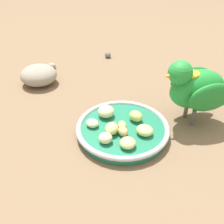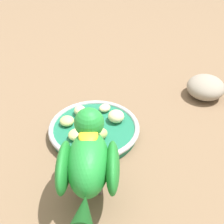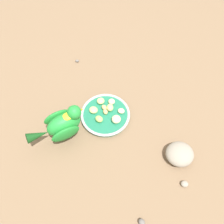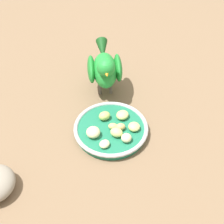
% 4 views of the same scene
% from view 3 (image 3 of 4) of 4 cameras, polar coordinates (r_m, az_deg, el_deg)
% --- Properties ---
extents(ground_plane, '(4.00, 4.00, 0.00)m').
position_cam_3_polar(ground_plane, '(0.91, -1.96, 0.21)').
color(ground_plane, '#7A6047').
extents(feeding_bowl, '(0.20, 0.20, 0.02)m').
position_cam_3_polar(feeding_bowl, '(0.88, -1.71, -0.73)').
color(feeding_bowl, '#1E7251').
rests_on(feeding_bowl, ground_plane).
extents(apple_piece_0, '(0.03, 0.03, 0.02)m').
position_cam_3_polar(apple_piece_0, '(0.88, -2.31, 1.37)').
color(apple_piece_0, tan).
rests_on(apple_piece_0, feeding_bowl).
extents(apple_piece_1, '(0.03, 0.03, 0.02)m').
position_cam_3_polar(apple_piece_1, '(0.87, -1.70, 0.10)').
color(apple_piece_1, tan).
rests_on(apple_piece_1, feeding_bowl).
extents(apple_piece_2, '(0.04, 0.04, 0.02)m').
position_cam_3_polar(apple_piece_2, '(0.88, -4.76, 0.53)').
color(apple_piece_2, '#C6D17A').
rests_on(apple_piece_2, feeding_bowl).
extents(apple_piece_3, '(0.03, 0.03, 0.02)m').
position_cam_3_polar(apple_piece_3, '(0.88, -0.49, 1.34)').
color(apple_piece_3, '#C6D17A').
rests_on(apple_piece_3, feeding_bowl).
extents(apple_piece_4, '(0.04, 0.04, 0.02)m').
position_cam_3_polar(apple_piece_4, '(0.85, -3.33, -1.79)').
color(apple_piece_4, '#B2CC66').
rests_on(apple_piece_4, feeding_bowl).
extents(apple_piece_5, '(0.04, 0.04, 0.02)m').
position_cam_3_polar(apple_piece_5, '(0.90, -2.91, 2.84)').
color(apple_piece_5, '#C6D17A').
rests_on(apple_piece_5, feeding_bowl).
extents(apple_piece_6, '(0.03, 0.03, 0.02)m').
position_cam_3_polar(apple_piece_6, '(0.90, -0.11, 2.67)').
color(apple_piece_6, beige).
rests_on(apple_piece_6, feeding_bowl).
extents(apple_piece_7, '(0.05, 0.05, 0.03)m').
position_cam_3_polar(apple_piece_7, '(0.85, 1.08, -1.85)').
color(apple_piece_7, beige).
rests_on(apple_piece_7, feeding_bowl).
extents(apple_piece_8, '(0.03, 0.03, 0.02)m').
position_cam_3_polar(apple_piece_8, '(0.88, 2.36, 0.28)').
color(apple_piece_8, beige).
rests_on(apple_piece_8, feeding_bowl).
extents(parrot, '(0.20, 0.15, 0.15)m').
position_cam_3_polar(parrot, '(0.80, -12.52, -3.03)').
color(parrot, '#59544C').
rests_on(parrot, ground_plane).
extents(rock_large, '(0.12, 0.11, 0.05)m').
position_cam_3_polar(rock_large, '(0.83, 16.91, -10.24)').
color(rock_large, gray).
rests_on(rock_large, ground_plane).
extents(pebble_0, '(0.02, 0.01, 0.01)m').
position_cam_3_polar(pebble_0, '(1.09, -8.91, 12.79)').
color(pebble_0, slate).
rests_on(pebble_0, ground_plane).
extents(pebble_1, '(0.03, 0.02, 0.02)m').
position_cam_3_polar(pebble_1, '(0.82, 18.05, -17.08)').
color(pebble_1, gray).
rests_on(pebble_1, ground_plane).
extents(pebble_2, '(0.03, 0.03, 0.02)m').
position_cam_3_polar(pebble_2, '(0.77, 7.61, -26.18)').
color(pebble_2, slate).
rests_on(pebble_2, ground_plane).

